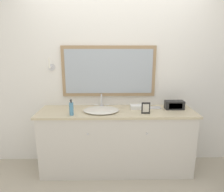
% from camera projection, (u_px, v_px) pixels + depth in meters
% --- Properties ---
extents(ground_plane, '(14.00, 14.00, 0.00)m').
position_uv_depth(ground_plane, '(117.00, 182.00, 2.55)').
color(ground_plane, '#B2A893').
extents(wall_back, '(8.00, 0.18, 2.55)m').
position_uv_depth(wall_back, '(116.00, 77.00, 2.85)').
color(wall_back, white).
rests_on(wall_back, ground_plane).
extents(vanity_counter, '(2.07, 0.56, 0.86)m').
position_uv_depth(vanity_counter, '(116.00, 140.00, 2.75)').
color(vanity_counter, beige).
rests_on(vanity_counter, ground_plane).
extents(sink_basin, '(0.46, 0.43, 0.19)m').
position_uv_depth(sink_basin, '(101.00, 110.00, 2.62)').
color(sink_basin, silver).
rests_on(sink_basin, vanity_counter).
extents(soap_bottle, '(0.05, 0.05, 0.20)m').
position_uv_depth(soap_bottle, '(71.00, 109.00, 2.45)').
color(soap_bottle, teal).
rests_on(soap_bottle, vanity_counter).
extents(appliance_box, '(0.25, 0.12, 0.11)m').
position_uv_depth(appliance_box, '(174.00, 105.00, 2.71)').
color(appliance_box, black).
rests_on(appliance_box, vanity_counter).
extents(picture_frame, '(0.11, 0.01, 0.15)m').
position_uv_depth(picture_frame, '(146.00, 108.00, 2.51)').
color(picture_frame, black).
rests_on(picture_frame, vanity_counter).
extents(hand_towel_near_sink, '(0.16, 0.14, 0.05)m').
position_uv_depth(hand_towel_near_sink, '(136.00, 107.00, 2.74)').
color(hand_towel_near_sink, white).
rests_on(hand_towel_near_sink, vanity_counter).
extents(metal_tray, '(0.18, 0.09, 0.01)m').
position_uv_depth(metal_tray, '(154.00, 108.00, 2.77)').
color(metal_tray, silver).
rests_on(metal_tray, vanity_counter).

